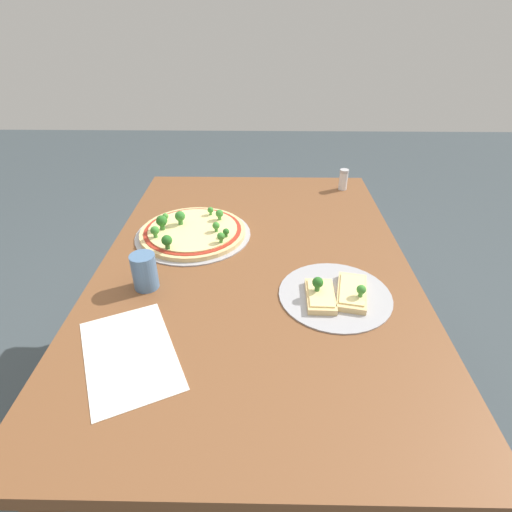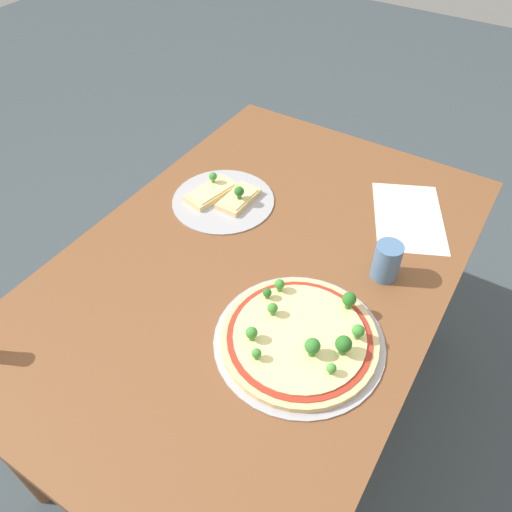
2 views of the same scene
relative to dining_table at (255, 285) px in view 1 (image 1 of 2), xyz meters
name	(u,v)px [view 1 (image 1 of 2)]	position (x,y,z in m)	size (l,w,h in m)	color
ground_plane	(255,414)	(0.00, 0.00, -0.62)	(8.00, 8.00, 0.00)	#3D474C
dining_table	(255,285)	(0.00, 0.00, 0.00)	(1.33, 0.89, 0.71)	brown
pizza_tray_whole	(192,231)	(0.15, 0.20, 0.10)	(0.37, 0.37, 0.07)	#A3A3A8
pizza_tray_slice	(336,294)	(-0.16, -0.21, 0.09)	(0.29, 0.29, 0.06)	#A3A3A8
drinking_cup	(145,271)	(-0.12, 0.28, 0.13)	(0.07, 0.07, 0.10)	#4C7099
condiment_shaker	(343,179)	(0.54, -0.34, 0.12)	(0.04, 0.04, 0.08)	silver
paper_menu	(130,354)	(-0.37, 0.26, 0.08)	(0.29, 0.18, 0.00)	white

